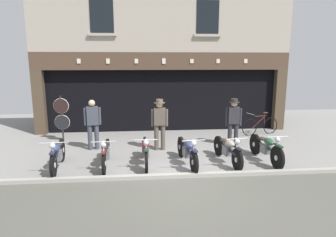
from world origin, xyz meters
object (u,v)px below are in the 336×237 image
object	(u,v)px
salesman_left	(93,122)
advert_board_near	(196,91)
motorcycle_center_left	(146,150)
salesman_right	(234,120)
motorcycle_center	(187,151)
leaning_bicycle	(260,126)
shopkeeper_center	(160,122)
advert_board_far	(221,89)
motorcycle_far_left	(58,154)
motorcycle_right	(266,147)
tyre_sign_pole	(62,115)
motorcycle_center_right	(228,149)
motorcycle_left	(106,152)

from	to	relation	value
salesman_left	advert_board_near	distance (m)	4.81
motorcycle_center_left	salesman_left	bearing A→B (deg)	-44.50
motorcycle_center_left	salesman_right	world-z (taller)	salesman_right
motorcycle_center	leaning_bicycle	distance (m)	4.81
shopkeeper_center	advert_board_far	bearing A→B (deg)	-134.10
shopkeeper_center	advert_board_near	size ratio (longest dim) A/B	1.79
motorcycle_far_left	motorcycle_right	distance (m)	5.99
salesman_right	leaning_bicycle	xyz separation A→B (m)	(1.61, 1.46, -0.57)
shopkeeper_center	salesman_right	distance (m)	2.63
salesman_right	advert_board_near	xyz separation A→B (m)	(-0.87, 2.59, 0.76)
tyre_sign_pole	leaning_bicycle	size ratio (longest dim) A/B	1.04
advert_board_far	leaning_bicycle	world-z (taller)	advert_board_far
advert_board_far	motorcycle_center_right	bearing A→B (deg)	-102.12
motorcycle_center	salesman_right	bearing A→B (deg)	-142.77
motorcycle_center_right	tyre_sign_pole	xyz separation A→B (m)	(-5.44, 2.91, 0.59)
leaning_bicycle	motorcycle_right	bearing A→B (deg)	146.07
motorcycle_right	tyre_sign_pole	distance (m)	7.24
motorcycle_center	motorcycle_left	bearing A→B (deg)	-8.61
motorcycle_center_left	salesman_left	world-z (taller)	salesman_left
motorcycle_left	leaning_bicycle	world-z (taller)	leaning_bicycle
salesman_right	advert_board_near	bearing A→B (deg)	-64.47
motorcycle_center_right	salesman_right	world-z (taller)	salesman_right
motorcycle_center_left	tyre_sign_pole	bearing A→B (deg)	-43.82
motorcycle_left	salesman_right	size ratio (longest dim) A/B	1.18
motorcycle_left	motorcycle_center_right	xyz separation A→B (m)	(3.53, -0.04, 0.01)
motorcycle_center_right	leaning_bicycle	world-z (taller)	leaning_bicycle
motorcycle_center	salesman_left	bearing A→B (deg)	-37.57
motorcycle_left	salesman_left	size ratio (longest dim) A/B	1.16
motorcycle_left	tyre_sign_pole	size ratio (longest dim) A/B	1.15
shopkeeper_center	advert_board_near	bearing A→B (deg)	-120.64
motorcycle_left	salesman_right	bearing A→B (deg)	-160.20
salesman_left	motorcycle_center_left	bearing A→B (deg)	123.32
motorcycle_center_right	leaning_bicycle	size ratio (longest dim) A/B	1.21
motorcycle_center_left	advert_board_near	size ratio (longest dim) A/B	2.07
motorcycle_center_left	motorcycle_right	size ratio (longest dim) A/B	0.99
motorcycle_center_left	motorcycle_center_right	bearing A→B (deg)	177.18
advert_board_far	advert_board_near	bearing A→B (deg)	-180.00
motorcycle_far_left	advert_board_far	size ratio (longest dim) A/B	1.87
motorcycle_center_left	advert_board_near	world-z (taller)	advert_board_near
motorcycle_right	motorcycle_center_right	bearing A→B (deg)	-3.44
motorcycle_center_left	salesman_left	size ratio (longest dim) A/B	1.18
motorcycle_center_right	shopkeeper_center	bearing A→B (deg)	-44.45
leaning_bicycle	advert_board_far	bearing A→B (deg)	36.71
motorcycle_far_left	motorcycle_center_right	distance (m)	4.83
motorcycle_right	salesman_right	size ratio (longest dim) A/B	1.21
motorcycle_center_right	salesman_left	world-z (taller)	salesman_left
motorcycle_center_left	motorcycle_center	size ratio (longest dim) A/B	0.96
salesman_right	salesman_left	bearing A→B (deg)	7.12
shopkeeper_center	salesman_right	bearing A→B (deg)	-173.41
shopkeeper_center	advert_board_near	xyz separation A→B (m)	(1.74, 2.87, 0.73)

